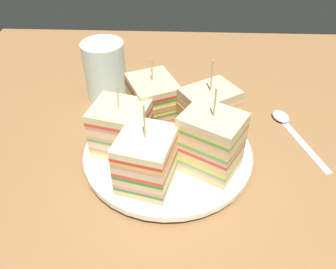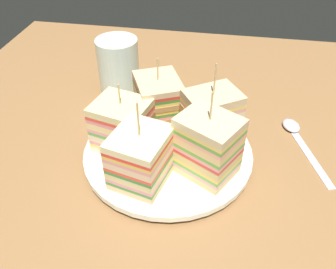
{
  "view_description": "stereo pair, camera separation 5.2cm",
  "coord_description": "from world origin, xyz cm",
  "px_view_note": "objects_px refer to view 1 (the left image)",
  "views": [
    {
      "loc": [
        -1.72,
        40.21,
        37.82
      ],
      "look_at": [
        0.0,
        0.0,
        4.68
      ],
      "focal_mm": 37.93,
      "sensor_mm": 36.0,
      "label": 1
    },
    {
      "loc": [
        -6.9,
        39.65,
        37.82
      ],
      "look_at": [
        0.0,
        0.0,
        4.68
      ],
      "focal_mm": 37.93,
      "sensor_mm": 36.0,
      "label": 2
    }
  ],
  "objects_px": {
    "sandwich_wedge_1": "(211,142)",
    "sandwich_wedge_2": "(208,115)",
    "sandwich_wedge_3": "(153,104)",
    "plate": "(168,153)",
    "spoon": "(287,124)",
    "drinking_glass": "(106,75)",
    "chip_pile": "(172,138)",
    "sandwich_wedge_4": "(122,129)",
    "sandwich_wedge_0": "(147,159)"
  },
  "relations": [
    {
      "from": "sandwich_wedge_4",
      "to": "drinking_glass",
      "type": "height_order",
      "value": "sandwich_wedge_4"
    },
    {
      "from": "sandwich_wedge_3",
      "to": "sandwich_wedge_2",
      "type": "bearing_deg",
      "value": 46.08
    },
    {
      "from": "sandwich_wedge_0",
      "to": "sandwich_wedge_1",
      "type": "distance_m",
      "value": 0.09
    },
    {
      "from": "sandwich_wedge_3",
      "to": "plate",
      "type": "bearing_deg",
      "value": -2.31
    },
    {
      "from": "spoon",
      "to": "drinking_glass",
      "type": "relative_size",
      "value": 1.45
    },
    {
      "from": "sandwich_wedge_2",
      "to": "drinking_glass",
      "type": "xyz_separation_m",
      "value": [
        0.18,
        -0.13,
        -0.01
      ]
    },
    {
      "from": "sandwich_wedge_2",
      "to": "chip_pile",
      "type": "bearing_deg",
      "value": -12.68
    },
    {
      "from": "chip_pile",
      "to": "sandwich_wedge_1",
      "type": "bearing_deg",
      "value": 138.94
    },
    {
      "from": "plate",
      "to": "drinking_glass",
      "type": "height_order",
      "value": "drinking_glass"
    },
    {
      "from": "sandwich_wedge_1",
      "to": "sandwich_wedge_2",
      "type": "bearing_deg",
      "value": -59.69
    },
    {
      "from": "sandwich_wedge_3",
      "to": "chip_pile",
      "type": "distance_m",
      "value": 0.07
    },
    {
      "from": "sandwich_wedge_1",
      "to": "spoon",
      "type": "xyz_separation_m",
      "value": [
        -0.14,
        -0.12,
        -0.06
      ]
    },
    {
      "from": "sandwich_wedge_4",
      "to": "chip_pile",
      "type": "xyz_separation_m",
      "value": [
        -0.07,
        -0.01,
        -0.03
      ]
    },
    {
      "from": "plate",
      "to": "chip_pile",
      "type": "xyz_separation_m",
      "value": [
        -0.01,
        -0.01,
        0.02
      ]
    },
    {
      "from": "sandwich_wedge_3",
      "to": "sandwich_wedge_4",
      "type": "bearing_deg",
      "value": -59.02
    },
    {
      "from": "sandwich_wedge_2",
      "to": "drinking_glass",
      "type": "distance_m",
      "value": 0.23
    },
    {
      "from": "sandwich_wedge_1",
      "to": "sandwich_wedge_4",
      "type": "distance_m",
      "value": 0.13
    },
    {
      "from": "plate",
      "to": "spoon",
      "type": "relative_size",
      "value": 1.61
    },
    {
      "from": "sandwich_wedge_2",
      "to": "drinking_glass",
      "type": "height_order",
      "value": "sandwich_wedge_2"
    },
    {
      "from": "sandwich_wedge_3",
      "to": "sandwich_wedge_4",
      "type": "height_order",
      "value": "sandwich_wedge_3"
    },
    {
      "from": "sandwich_wedge_3",
      "to": "spoon",
      "type": "relative_size",
      "value": 0.75
    },
    {
      "from": "sandwich_wedge_4",
      "to": "drinking_glass",
      "type": "distance_m",
      "value": 0.18
    },
    {
      "from": "sandwich_wedge_4",
      "to": "spoon",
      "type": "distance_m",
      "value": 0.29
    },
    {
      "from": "sandwich_wedge_4",
      "to": "spoon",
      "type": "relative_size",
      "value": 0.68
    },
    {
      "from": "chip_pile",
      "to": "drinking_glass",
      "type": "xyz_separation_m",
      "value": [
        0.13,
        -0.15,
        0.02
      ]
    },
    {
      "from": "sandwich_wedge_0",
      "to": "spoon",
      "type": "bearing_deg",
      "value": -42.11
    },
    {
      "from": "sandwich_wedge_3",
      "to": "spoon",
      "type": "height_order",
      "value": "sandwich_wedge_3"
    },
    {
      "from": "sandwich_wedge_0",
      "to": "plate",
      "type": "bearing_deg",
      "value": -8.09
    },
    {
      "from": "plate",
      "to": "sandwich_wedge_1",
      "type": "relative_size",
      "value": 1.94
    },
    {
      "from": "sandwich_wedge_3",
      "to": "chip_pile",
      "type": "xyz_separation_m",
      "value": [
        -0.03,
        0.05,
        -0.03
      ]
    },
    {
      "from": "sandwich_wedge_3",
      "to": "drinking_glass",
      "type": "relative_size",
      "value": 1.08
    },
    {
      "from": "sandwich_wedge_2",
      "to": "spoon",
      "type": "xyz_separation_m",
      "value": [
        -0.14,
        -0.06,
        -0.06
      ]
    },
    {
      "from": "chip_pile",
      "to": "drinking_glass",
      "type": "bearing_deg",
      "value": -50.19
    },
    {
      "from": "sandwich_wedge_1",
      "to": "sandwich_wedge_4",
      "type": "xyz_separation_m",
      "value": [
        0.13,
        -0.03,
        -0.01
      ]
    },
    {
      "from": "sandwich_wedge_2",
      "to": "sandwich_wedge_0",
      "type": "bearing_deg",
      "value": 15.49
    },
    {
      "from": "sandwich_wedge_4",
      "to": "plate",
      "type": "bearing_deg",
      "value": 13.15
    },
    {
      "from": "sandwich_wedge_0",
      "to": "chip_pile",
      "type": "bearing_deg",
      "value": -8.41
    },
    {
      "from": "spoon",
      "to": "drinking_glass",
      "type": "height_order",
      "value": "drinking_glass"
    },
    {
      "from": "drinking_glass",
      "to": "chip_pile",
      "type": "bearing_deg",
      "value": 129.81
    },
    {
      "from": "chip_pile",
      "to": "sandwich_wedge_0",
      "type": "bearing_deg",
      "value": 67.57
    },
    {
      "from": "spoon",
      "to": "sandwich_wedge_0",
      "type": "bearing_deg",
      "value": 105.55
    },
    {
      "from": "plate",
      "to": "sandwich_wedge_1",
      "type": "height_order",
      "value": "sandwich_wedge_1"
    },
    {
      "from": "plate",
      "to": "sandwich_wedge_0",
      "type": "distance_m",
      "value": 0.08
    },
    {
      "from": "sandwich_wedge_1",
      "to": "chip_pile",
      "type": "bearing_deg",
      "value": -11.15
    },
    {
      "from": "sandwich_wedge_0",
      "to": "sandwich_wedge_2",
      "type": "height_order",
      "value": "sandwich_wedge_2"
    },
    {
      "from": "plate",
      "to": "sandwich_wedge_0",
      "type": "xyz_separation_m",
      "value": [
        0.03,
        0.06,
        0.04
      ]
    },
    {
      "from": "spoon",
      "to": "plate",
      "type": "bearing_deg",
      "value": 95.6
    },
    {
      "from": "plate",
      "to": "sandwich_wedge_4",
      "type": "distance_m",
      "value": 0.08
    },
    {
      "from": "sandwich_wedge_0",
      "to": "sandwich_wedge_2",
      "type": "bearing_deg",
      "value": -27.21
    },
    {
      "from": "plate",
      "to": "chip_pile",
      "type": "distance_m",
      "value": 0.02
    }
  ]
}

